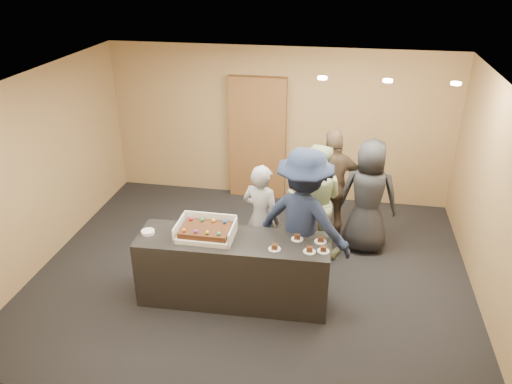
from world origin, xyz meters
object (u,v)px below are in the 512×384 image
(sheet_cake, at_px, (206,230))
(person_brown_extra, at_px, (332,187))
(storage_cabinet, at_px, (257,139))
(serving_counter, at_px, (233,269))
(person_dark_suit, at_px, (368,197))
(person_server_grey, at_px, (261,219))
(plate_stack, at_px, (148,232))
(person_sage_man, at_px, (315,200))
(person_navy_man, at_px, (304,221))
(cake_box, at_px, (206,232))

(sheet_cake, bearing_deg, person_brown_extra, 49.13)
(storage_cabinet, bearing_deg, serving_counter, -85.54)
(sheet_cake, bearing_deg, person_dark_suit, 37.74)
(storage_cabinet, bearing_deg, sheet_cake, -91.94)
(storage_cabinet, height_order, person_server_grey, storage_cabinet)
(serving_counter, bearing_deg, person_server_grey, 71.07)
(storage_cabinet, xyz_separation_m, person_dark_suit, (1.91, -1.50, -0.23))
(serving_counter, distance_m, person_brown_extra, 2.12)
(serving_counter, xyz_separation_m, plate_stack, (-1.08, -0.06, 0.47))
(storage_cabinet, height_order, plate_stack, storage_cabinet)
(sheet_cake, bearing_deg, person_sage_man, 46.22)
(serving_counter, distance_m, person_server_grey, 0.86)
(person_server_grey, relative_size, person_dark_suit, 0.92)
(person_server_grey, bearing_deg, serving_counter, 94.25)
(person_sage_man, bearing_deg, plate_stack, 37.23)
(serving_counter, xyz_separation_m, person_navy_man, (0.83, 0.45, 0.54))
(serving_counter, height_order, person_navy_man, person_navy_man)
(serving_counter, bearing_deg, plate_stack, -178.95)
(sheet_cake, distance_m, person_navy_man, 1.26)
(person_navy_man, bearing_deg, person_server_grey, -5.68)
(sheet_cake, bearing_deg, cake_box, 89.05)
(serving_counter, xyz_separation_m, sheet_cake, (-0.34, -0.00, 0.55))
(storage_cabinet, xyz_separation_m, person_brown_extra, (1.39, -1.34, -0.20))
(serving_counter, distance_m, storage_cabinet, 3.14)
(serving_counter, xyz_separation_m, person_sage_man, (0.92, 1.32, 0.41))
(plate_stack, relative_size, person_brown_extra, 0.09)
(storage_cabinet, xyz_separation_m, sheet_cake, (-0.10, -3.06, -0.10))
(person_navy_man, relative_size, person_brown_extra, 1.10)
(person_brown_extra, bearing_deg, person_navy_man, 62.85)
(person_dark_suit, bearing_deg, person_brown_extra, -13.61)
(storage_cabinet, distance_m, sheet_cake, 3.07)
(cake_box, height_order, person_sage_man, person_sage_man)
(storage_cabinet, distance_m, person_server_grey, 2.38)
(sheet_cake, distance_m, person_sage_man, 1.83)
(plate_stack, height_order, person_server_grey, person_server_grey)
(sheet_cake, bearing_deg, person_navy_man, 20.98)
(sheet_cake, bearing_deg, storage_cabinet, 88.06)
(plate_stack, relative_size, person_dark_suit, 0.10)
(storage_cabinet, distance_m, person_dark_suit, 2.44)
(serving_counter, bearing_deg, person_sage_man, 53.08)
(person_server_grey, bearing_deg, person_navy_man, 174.57)
(person_sage_man, bearing_deg, person_brown_extra, -116.65)
(person_sage_man, xyz_separation_m, person_navy_man, (-0.09, -0.87, 0.13))
(sheet_cake, distance_m, person_server_grey, 0.97)
(person_sage_man, distance_m, person_dark_suit, 0.79)
(storage_cabinet, height_order, sheet_cake, storage_cabinet)
(person_brown_extra, bearing_deg, storage_cabinet, -57.15)
(storage_cabinet, bearing_deg, plate_stack, -105.11)
(plate_stack, xyz_separation_m, person_dark_suit, (2.75, 1.62, -0.05))
(serving_counter, bearing_deg, person_dark_suit, 41.01)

